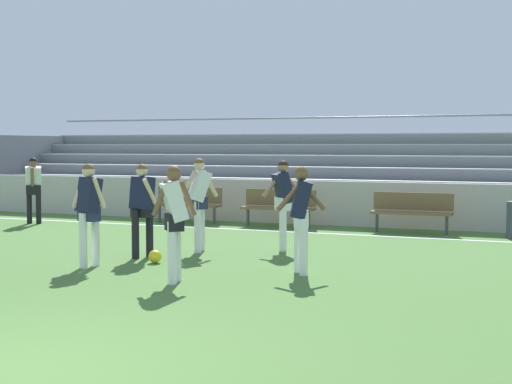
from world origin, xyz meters
The scene contains 14 objects.
field_line_sideline centered at (0.00, 11.19, 0.00)m, with size 44.00×0.12×0.01m, color white.
sideline_wall centered at (0.00, 12.94, 0.54)m, with size 48.00×0.16×1.08m, color #BCB7AD.
bleacher_stand centered at (1.11, 15.83, 1.23)m, with size 27.62×4.60×2.86m.
bench_far_right centered at (-4.49, 12.09, 0.55)m, with size 1.80×0.40×0.90m.
bench_centre_sideline centered at (-2.02, 12.09, 0.55)m, with size 1.80×0.40×0.90m.
bench_near_wall_gap centered at (1.18, 12.09, 0.55)m, with size 1.80×0.40×0.90m.
player_dark_challenging centered at (-2.65, 5.26, 1.00)m, with size 0.57×0.44×1.67m.
player_dark_wide_left centered at (-2.39, 6.47, 0.97)m, with size 0.52×0.49×1.64m.
player_white_overlapping centered at (-1.81, 7.51, 1.03)m, with size 0.64×0.55×1.73m.
player_white_pressing_high centered at (-7.93, 10.39, 0.98)m, with size 0.51×0.60×1.65m.
player_dark_trailing_run centered at (0.71, 5.96, 0.98)m, with size 0.69×0.49×1.65m.
player_white_wide_right centered at (-0.71, 4.56, 1.00)m, with size 0.59×0.52×1.68m.
player_dark_dropping_back centered at (-0.48, 8.31, 1.00)m, with size 0.73×0.52×1.68m.
soccer_ball centered at (-1.89, 6.02, 0.11)m, with size 0.22×0.22×0.22m, color yellow.
Camera 1 is at (4.56, -4.93, 1.97)m, focal length 53.47 mm.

